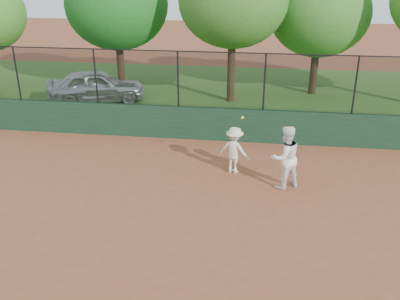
# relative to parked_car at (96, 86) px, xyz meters

# --- Properties ---
(ground) EXTENTS (80.00, 80.00, 0.00)m
(ground) POSITION_rel_parked_car_xyz_m (5.05, -9.95, -0.74)
(ground) COLOR brown
(ground) RESTS_ON ground
(back_wall) EXTENTS (26.00, 0.20, 1.20)m
(back_wall) POSITION_rel_parked_car_xyz_m (5.05, -3.95, -0.14)
(back_wall) COLOR #1A3A23
(back_wall) RESTS_ON ground
(grass_strip) EXTENTS (36.00, 12.00, 0.01)m
(grass_strip) POSITION_rel_parked_car_xyz_m (5.05, 2.05, -0.73)
(grass_strip) COLOR #2C5B1C
(grass_strip) RESTS_ON ground
(parked_car) EXTENTS (4.65, 3.04, 1.47)m
(parked_car) POSITION_rel_parked_car_xyz_m (0.00, 0.00, 0.00)
(parked_car) COLOR #B9BEC3
(parked_car) RESTS_ON ground
(player_second) EXTENTS (1.14, 1.07, 1.86)m
(player_second) POSITION_rel_parked_car_xyz_m (8.21, -7.32, 0.19)
(player_second) COLOR white
(player_second) RESTS_ON ground
(player_main) EXTENTS (1.08, 0.84, 1.89)m
(player_main) POSITION_rel_parked_car_xyz_m (6.73, -6.54, -0.00)
(player_main) COLOR beige
(player_main) RESTS_ON ground
(fence_assembly) EXTENTS (26.00, 0.06, 2.00)m
(fence_assembly) POSITION_rel_parked_car_xyz_m (5.02, -3.95, 1.50)
(fence_assembly) COLOR black
(fence_assembly) RESTS_ON back_wall
(tree_1) EXTENTS (4.86, 4.42, 6.21)m
(tree_1) POSITION_rel_parked_car_xyz_m (0.55, 2.07, 3.36)
(tree_1) COLOR #412916
(tree_1) RESTS_ON ground
(tree_2) EXTENTS (4.72, 4.29, 6.50)m
(tree_2) POSITION_rel_parked_car_xyz_m (6.07, 0.97, 3.72)
(tree_2) COLOR #432E18
(tree_2) RESTS_ON ground
(tree_3) EXTENTS (4.61, 4.19, 5.77)m
(tree_3) POSITION_rel_parked_car_xyz_m (9.94, 2.79, 3.03)
(tree_3) COLOR #3B2513
(tree_3) RESTS_ON ground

